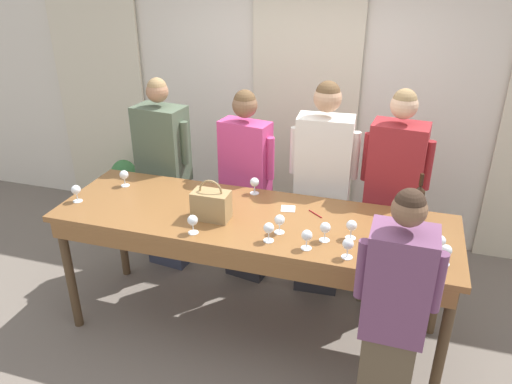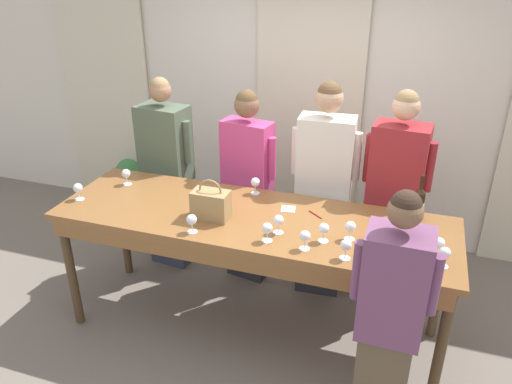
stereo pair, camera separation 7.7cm
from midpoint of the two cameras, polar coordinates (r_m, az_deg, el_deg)
The scene contains 27 objects.
ground_plane at distance 4.15m, azimuth 0.14°, elevation -15.24°, with size 18.00×18.00×0.00m, color #70665B.
wall_back at distance 5.03m, azimuth 6.63°, elevation 10.34°, with size 12.00×0.06×2.80m.
curtain_panel_left at distance 5.88m, azimuth -16.36°, elevation 11.19°, with size 1.04×0.03×2.69m.
curtain_panel_center at distance 4.98m, azimuth 6.44°, elevation 9.53°, with size 1.04×0.03×2.69m.
tasting_bar at distance 3.59m, azimuth 0.01°, elevation -4.33°, with size 2.87×0.90×1.02m.
wine_bottle at distance 3.65m, azimuth 18.67°, elevation -1.31°, with size 0.08×0.08×0.34m.
handbag at distance 3.51m, azimuth -4.56°, elevation -1.40°, with size 0.26×0.15×0.30m.
wine_glass_front_left at distance 3.86m, azimuth 0.49°, elevation 1.06°, with size 0.07×0.07×0.13m.
wine_glass_front_mid at distance 3.16m, azimuth 6.31°, elevation -5.10°, with size 0.07×0.07×0.13m.
wine_glass_front_right at distance 3.10m, azimuth 10.94°, elevation -6.07°, with size 0.07×0.07×0.13m.
wine_glass_center_left at distance 3.26m, azimuth 8.43°, elevation -4.22°, with size 0.07×0.07×0.13m.
wine_glass_center_mid at distance 3.98m, azimuth -19.17°, elevation 0.36°, with size 0.07×0.07×0.13m.
wine_glass_center_right at distance 3.35m, azimuth -6.71°, elevation -3.22°, with size 0.07×0.07×0.13m.
wine_glass_back_left at distance 4.13m, azimuth -14.12°, elevation 2.00°, with size 0.07×0.07×0.13m.
wine_glass_back_mid at distance 3.31m, azimuth 11.40°, elevation -3.97°, with size 0.07×0.07×0.13m.
wine_glass_back_right at distance 3.19m, azimuth 21.41°, elevation -6.58°, with size 0.07×0.07×0.13m.
wine_glass_near_host at distance 3.28m, azimuth 20.83°, elevation -5.57°, with size 0.07×0.07×0.13m.
wine_glass_by_bottle at distance 3.23m, azimuth 1.97°, elevation -4.23°, with size 0.07×0.07×0.13m.
wine_glass_by_handbag at distance 3.32m, azimuth 3.25°, elevation -3.31°, with size 0.07×0.07×0.13m.
napkin at distance 3.67m, azimuth 4.31°, elevation -1.95°, with size 0.12×0.12×0.00m.
pen at distance 3.61m, azimuth 7.40°, elevation -2.57°, with size 0.11×0.09×0.01m.
guest_olive_jacket at distance 4.57m, azimuth -9.63°, elevation 1.89°, with size 0.55×0.32×1.79m.
guest_pink_top at distance 4.28m, azimuth -0.47°, elevation 0.70°, with size 0.53×0.27×1.75m.
guest_cream_sweater at distance 4.12m, azimuth 8.23°, elevation 0.04°, with size 0.55×0.28×1.86m.
guest_striped_shirt at distance 4.08m, azimuth 15.92°, elevation -1.26°, with size 0.53×0.31×1.85m.
host_pouring at distance 2.96m, azimuth 15.62°, elevation -14.49°, with size 0.46×0.27×1.69m.
potted_plant at distance 5.77m, azimuth -13.85°, elevation 1.00°, with size 0.32×0.32×0.67m.
Camera 2 is at (1.02, -2.96, 2.73)m, focal length 35.00 mm.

